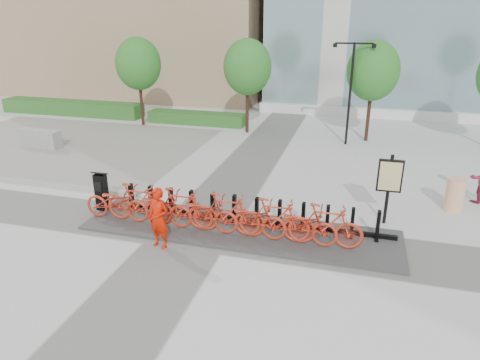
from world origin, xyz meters
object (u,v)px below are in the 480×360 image
(kiosk, at_px, (101,191))
(map_sign, at_px, (390,179))
(bike_0, at_px, (117,202))
(worker_red, at_px, (159,218))
(construction_barrel, at_px, (455,195))
(jersey_barrier, at_px, (39,139))

(kiosk, distance_m, map_sign, 9.22)
(bike_0, xyz_separation_m, worker_red, (2.00, -1.13, 0.24))
(construction_barrel, bearing_deg, kiosk, -163.99)
(kiosk, height_order, map_sign, map_sign)
(bike_0, bearing_deg, construction_barrel, -70.21)
(jersey_barrier, distance_m, map_sign, 16.92)
(bike_0, xyz_separation_m, construction_barrel, (10.44, 3.76, -0.09))
(construction_barrel, distance_m, map_sign, 2.94)
(construction_barrel, bearing_deg, bike_0, -160.21)
(kiosk, bearing_deg, map_sign, 10.25)
(kiosk, height_order, construction_barrel, kiosk)
(worker_red, height_order, jersey_barrier, worker_red)
(construction_barrel, relative_size, jersey_barrier, 0.49)
(bike_0, xyz_separation_m, map_sign, (8.18, 2.12, 0.85))
(worker_red, xyz_separation_m, jersey_barrier, (-10.15, 7.54, -0.45))
(bike_0, relative_size, kiosk, 1.58)
(worker_red, distance_m, construction_barrel, 9.76)
(bike_0, height_order, map_sign, map_sign)
(construction_barrel, bearing_deg, map_sign, -144.17)
(jersey_barrier, xyz_separation_m, map_sign, (16.33, -4.28, 1.06))
(jersey_barrier, bearing_deg, construction_barrel, -4.21)
(worker_red, height_order, construction_barrel, worker_red)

